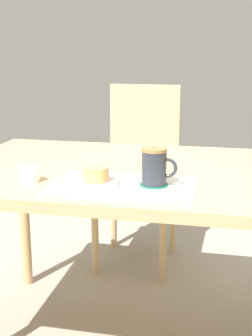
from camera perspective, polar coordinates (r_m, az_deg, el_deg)
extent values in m
cylinder|color=tan|center=(2.32, -12.29, -6.03)|extent=(0.05, 0.05, 0.68)
cube|color=tan|center=(1.69, 0.95, -0.60)|extent=(1.33, 0.87, 0.04)
cylinder|color=#D1B27F|center=(2.35, 4.55, -8.91)|extent=(0.04, 0.04, 0.42)
cylinder|color=#D1B27F|center=(2.43, -3.79, -8.11)|extent=(0.04, 0.04, 0.42)
cylinder|color=#D1B27F|center=(2.67, 5.85, -5.99)|extent=(0.04, 0.04, 0.42)
cylinder|color=#D1B27F|center=(2.74, -1.51, -5.39)|extent=(0.04, 0.04, 0.42)
cube|color=#D1B27F|center=(2.47, 1.30, -2.03)|extent=(0.43, 0.43, 0.04)
cube|color=#D1B27F|center=(2.59, 2.30, 4.73)|extent=(0.39, 0.05, 0.49)
cube|color=silver|center=(1.45, -0.33, -2.21)|extent=(0.45, 0.30, 0.00)
cylinder|color=white|center=(1.46, -3.69, -1.80)|extent=(0.15, 0.15, 0.01)
cylinder|color=#E0A860|center=(1.46, -3.71, -0.74)|extent=(0.08, 0.08, 0.04)
cylinder|color=#196B4C|center=(1.46, 3.41, -2.04)|extent=(0.09, 0.09, 0.00)
cylinder|color=#2D333D|center=(1.44, 3.44, 0.03)|extent=(0.08, 0.08, 0.10)
cylinder|color=#9E7547|center=(1.43, 3.48, 2.24)|extent=(0.08, 0.08, 0.01)
torus|color=#2D333D|center=(1.44, 5.05, 0.03)|extent=(0.06, 0.01, 0.06)
cylinder|color=silver|center=(1.34, 1.03, -3.37)|extent=(0.13, 0.01, 0.01)
cylinder|color=white|center=(1.53, -11.78, -0.76)|extent=(0.07, 0.07, 0.05)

